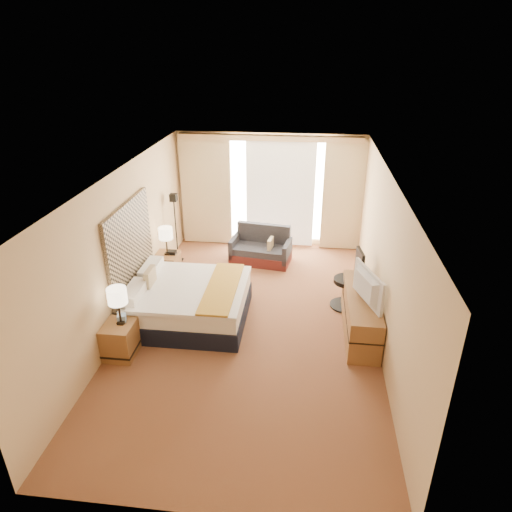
# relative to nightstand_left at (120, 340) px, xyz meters

# --- Properties ---
(floor) EXTENTS (4.20, 7.00, 0.02)m
(floor) POSITION_rel_nightstand_left_xyz_m (1.87, 1.05, -0.28)
(floor) COLOR maroon
(floor) RESTS_ON ground
(ceiling) EXTENTS (4.20, 7.00, 0.02)m
(ceiling) POSITION_rel_nightstand_left_xyz_m (1.87, 1.05, 2.33)
(ceiling) COLOR silver
(ceiling) RESTS_ON wall_back
(wall_back) EXTENTS (4.20, 0.02, 2.60)m
(wall_back) POSITION_rel_nightstand_left_xyz_m (1.87, 4.55, 1.02)
(wall_back) COLOR #D3AE80
(wall_back) RESTS_ON ground
(wall_front) EXTENTS (4.20, 0.02, 2.60)m
(wall_front) POSITION_rel_nightstand_left_xyz_m (1.87, -2.45, 1.02)
(wall_front) COLOR #D3AE80
(wall_front) RESTS_ON ground
(wall_left) EXTENTS (0.02, 7.00, 2.60)m
(wall_left) POSITION_rel_nightstand_left_xyz_m (-0.23, 1.05, 1.02)
(wall_left) COLOR #D3AE80
(wall_left) RESTS_ON ground
(wall_right) EXTENTS (0.02, 7.00, 2.60)m
(wall_right) POSITION_rel_nightstand_left_xyz_m (3.97, 1.05, 1.02)
(wall_right) COLOR #D3AE80
(wall_right) RESTS_ON ground
(headboard) EXTENTS (0.06, 1.85, 1.50)m
(headboard) POSITION_rel_nightstand_left_xyz_m (-0.19, 1.25, 1.01)
(headboard) COLOR black
(headboard) RESTS_ON wall_left
(nightstand_left) EXTENTS (0.45, 0.52, 0.55)m
(nightstand_left) POSITION_rel_nightstand_left_xyz_m (0.00, 0.00, 0.00)
(nightstand_left) COLOR brown
(nightstand_left) RESTS_ON floor
(nightstand_right) EXTENTS (0.45, 0.52, 0.55)m
(nightstand_right) POSITION_rel_nightstand_left_xyz_m (0.00, 2.50, 0.00)
(nightstand_right) COLOR brown
(nightstand_right) RESTS_ON floor
(media_dresser) EXTENTS (0.50, 1.80, 0.70)m
(media_dresser) POSITION_rel_nightstand_left_xyz_m (3.70, 1.05, 0.07)
(media_dresser) COLOR brown
(media_dresser) RESTS_ON floor
(window) EXTENTS (2.30, 0.02, 2.30)m
(window) POSITION_rel_nightstand_left_xyz_m (2.12, 4.52, 1.04)
(window) COLOR silver
(window) RESTS_ON wall_back
(curtains) EXTENTS (4.12, 0.19, 2.56)m
(curtains) POSITION_rel_nightstand_left_xyz_m (1.87, 4.44, 1.13)
(curtains) COLOR beige
(curtains) RESTS_ON floor
(bed) EXTENTS (1.92, 1.76, 0.93)m
(bed) POSITION_rel_nightstand_left_xyz_m (0.81, 1.10, 0.07)
(bed) COLOR black
(bed) RESTS_ON floor
(loveseat) EXTENTS (1.36, 0.86, 0.79)m
(loveseat) POSITION_rel_nightstand_left_xyz_m (1.79, 3.54, -0.01)
(loveseat) COLOR #561C18
(loveseat) RESTS_ON floor
(floor_lamp) EXTENTS (0.19, 0.19, 1.54)m
(floor_lamp) POSITION_rel_nightstand_left_xyz_m (-0.03, 3.35, 0.81)
(floor_lamp) COLOR black
(floor_lamp) RESTS_ON floor
(desk_chair) EXTENTS (0.54, 0.54, 1.11)m
(desk_chair) POSITION_rel_nightstand_left_xyz_m (3.57, 1.86, 0.22)
(desk_chair) COLOR black
(desk_chair) RESTS_ON floor
(lamp_left) EXTENTS (0.29, 0.29, 0.61)m
(lamp_left) POSITION_rel_nightstand_left_xyz_m (0.04, 0.04, 0.75)
(lamp_left) COLOR black
(lamp_left) RESTS_ON nightstand_left
(lamp_right) EXTENTS (0.27, 0.27, 0.57)m
(lamp_right) POSITION_rel_nightstand_left_xyz_m (0.02, 2.50, 0.72)
(lamp_right) COLOR black
(lamp_right) RESTS_ON nightstand_right
(tissue_box) EXTENTS (0.16, 0.16, 0.11)m
(tissue_box) POSITION_rel_nightstand_left_xyz_m (0.03, 0.10, 0.33)
(tissue_box) COLOR #7E9EC2
(tissue_box) RESTS_ON nightstand_left
(telephone) EXTENTS (0.18, 0.14, 0.07)m
(telephone) POSITION_rel_nightstand_left_xyz_m (0.10, 2.53, 0.31)
(telephone) COLOR black
(telephone) RESTS_ON nightstand_right
(television) EXTENTS (0.44, 0.94, 0.55)m
(television) POSITION_rel_nightstand_left_xyz_m (3.65, 0.84, 0.70)
(television) COLOR black
(television) RESTS_ON media_dresser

